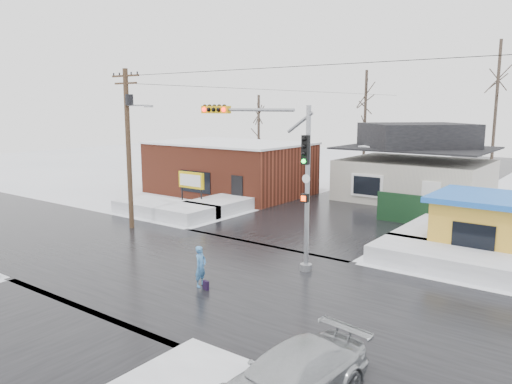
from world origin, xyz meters
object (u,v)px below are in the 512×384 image
Objects in this scene: marquee_sign at (191,181)px; car at (291,378)px; pedestrian at (201,267)px; utility_pole at (129,140)px; traffic_signal at (276,163)px; kiosk at (484,225)px.

car is (17.74, -15.06, -1.26)m from marquee_sign.
utility_pole is at bearing 55.34° from pedestrian.
utility_pole reaches higher than marquee_sign.
traffic_signal is 0.78× the size of utility_pole.
marquee_sign is (-11.43, 6.53, -2.62)m from traffic_signal.
kiosk is at bearing 96.10° from car.
traffic_signal reaches higher than kiosk.
traffic_signal is 1.53× the size of car.
marquee_sign is at bearing 36.15° from pedestrian.
pedestrian is (-7.80, -11.09, -0.66)m from kiosk.
marquee_sign is 15.09m from pedestrian.
marquee_sign is 1.58× the size of pedestrian.
pedestrian is at bearing 156.46° from car.
kiosk is (17.43, 6.49, -3.65)m from utility_pole.
traffic_signal is 2.75× the size of marquee_sign.
utility_pole is 18.95m from kiosk.
utility_pole reaches higher than kiosk.
pedestrian reaches higher than car.
kiosk is 1.01× the size of car.
marquee_sign is 23.30m from car.
marquee_sign reaches higher than pedestrian.
marquee_sign is 18.51m from kiosk.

